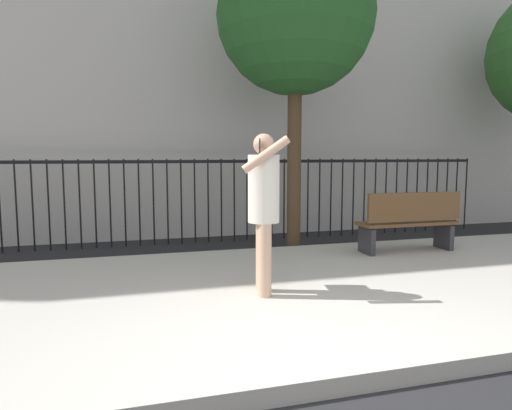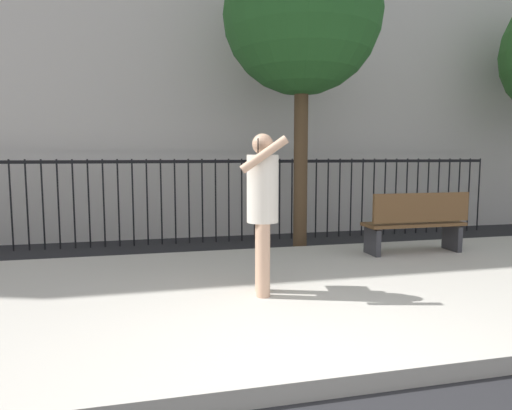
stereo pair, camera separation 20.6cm
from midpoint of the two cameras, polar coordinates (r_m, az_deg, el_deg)
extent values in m
plane|color=black|center=(3.47, 8.64, -22.60)|extent=(60.00, 60.00, 0.00)
cube|color=#B2ADA3|center=(5.36, -1.34, -11.08)|extent=(28.00, 4.40, 0.15)
cube|color=black|center=(8.75, -7.50, 5.37)|extent=(12.00, 0.04, 0.06)
cylinder|color=black|center=(8.96, -29.79, -0.18)|extent=(0.03, 0.03, 1.60)
cylinder|color=black|center=(8.90, -28.19, -0.13)|extent=(0.03, 0.03, 1.60)
cylinder|color=black|center=(8.85, -26.58, -0.08)|extent=(0.03, 0.03, 1.60)
cylinder|color=black|center=(8.81, -24.95, -0.04)|extent=(0.03, 0.03, 1.60)
cylinder|color=black|center=(8.77, -23.30, 0.01)|extent=(0.03, 0.03, 1.60)
cylinder|color=black|center=(8.74, -21.64, 0.06)|extent=(0.03, 0.03, 1.60)
cylinder|color=black|center=(8.72, -19.98, 0.11)|extent=(0.03, 0.03, 1.60)
cylinder|color=black|center=(8.71, -18.30, 0.16)|extent=(0.03, 0.03, 1.60)
cylinder|color=black|center=(8.70, -16.62, 0.21)|extent=(0.03, 0.03, 1.60)
cylinder|color=black|center=(8.70, -14.94, 0.26)|extent=(0.03, 0.03, 1.60)
cylinder|color=black|center=(8.71, -13.26, 0.31)|extent=(0.03, 0.03, 1.60)
cylinder|color=black|center=(8.72, -11.59, 0.36)|extent=(0.03, 0.03, 1.60)
cylinder|color=black|center=(8.74, -9.92, 0.41)|extent=(0.03, 0.03, 1.60)
cylinder|color=black|center=(8.77, -8.26, 0.46)|extent=(0.03, 0.03, 1.60)
cylinder|color=black|center=(8.81, -6.61, 0.50)|extent=(0.03, 0.03, 1.60)
cylinder|color=black|center=(8.86, -4.98, 0.55)|extent=(0.03, 0.03, 1.60)
cylinder|color=black|center=(8.91, -3.37, 0.59)|extent=(0.03, 0.03, 1.60)
cylinder|color=black|center=(8.97, -1.78, 0.64)|extent=(0.03, 0.03, 1.60)
cylinder|color=black|center=(9.03, -0.21, 0.68)|extent=(0.03, 0.03, 1.60)
cylinder|color=black|center=(9.10, 1.34, 0.72)|extent=(0.03, 0.03, 1.60)
cylinder|color=black|center=(9.18, 2.86, 0.76)|extent=(0.03, 0.03, 1.60)
cylinder|color=black|center=(9.27, 4.35, 0.80)|extent=(0.03, 0.03, 1.60)
cylinder|color=black|center=(9.36, 5.82, 0.84)|extent=(0.03, 0.03, 1.60)
cylinder|color=black|center=(9.46, 7.26, 0.88)|extent=(0.03, 0.03, 1.60)
cylinder|color=black|center=(9.56, 8.67, 0.91)|extent=(0.03, 0.03, 1.60)
cylinder|color=black|center=(9.67, 10.04, 0.95)|extent=(0.03, 0.03, 1.60)
cylinder|color=black|center=(9.78, 11.39, 0.98)|extent=(0.03, 0.03, 1.60)
cylinder|color=black|center=(9.90, 12.70, 1.01)|extent=(0.03, 0.03, 1.60)
cylinder|color=black|center=(10.03, 13.98, 1.04)|extent=(0.03, 0.03, 1.60)
cylinder|color=black|center=(10.16, 15.23, 1.07)|extent=(0.03, 0.03, 1.60)
cylinder|color=black|center=(10.29, 16.45, 1.10)|extent=(0.03, 0.03, 1.60)
cylinder|color=black|center=(10.43, 17.64, 1.13)|extent=(0.03, 0.03, 1.60)
cylinder|color=black|center=(10.57, 18.79, 1.15)|extent=(0.03, 0.03, 1.60)
cylinder|color=black|center=(10.72, 19.91, 1.18)|extent=(0.03, 0.03, 1.60)
cylinder|color=black|center=(10.87, 21.00, 1.20)|extent=(0.03, 0.03, 1.60)
cylinder|color=black|center=(11.03, 22.07, 1.22)|extent=(0.03, 0.03, 1.60)
cylinder|color=black|center=(11.18, 23.10, 1.24)|extent=(0.03, 0.03, 1.60)
cylinder|color=black|center=(11.35, 24.10, 1.27)|extent=(0.03, 0.03, 1.60)
cylinder|color=tan|center=(4.95, -0.13, -6.87)|extent=(0.15, 0.15, 0.80)
cylinder|color=tan|center=(5.14, -0.34, -6.37)|extent=(0.15, 0.15, 0.80)
cylinder|color=silver|center=(4.93, -0.24, 2.03)|extent=(0.40, 0.40, 0.73)
sphere|color=tan|center=(4.92, -0.24, 7.57)|extent=(0.22, 0.22, 0.22)
cylinder|color=tan|center=(4.72, -0.01, 6.28)|extent=(0.51, 0.18, 0.39)
cylinder|color=tan|center=(5.13, -0.45, 1.94)|extent=(0.09, 0.09, 0.55)
cube|color=black|center=(4.76, -0.80, 7.37)|extent=(0.02, 0.07, 0.15)
cube|color=brown|center=(5.20, -0.50, 1.04)|extent=(0.21, 0.30, 0.34)
cube|color=brown|center=(7.61, 17.46, -2.15)|extent=(1.60, 0.45, 0.05)
cube|color=brown|center=(7.41, 18.36, -0.21)|extent=(1.60, 0.06, 0.44)
cube|color=#333338|center=(7.29, 12.78, -4.37)|extent=(0.08, 0.41, 0.40)
cube|color=#333338|center=(8.05, 21.58, -3.66)|extent=(0.08, 0.41, 0.40)
cylinder|color=#4C3823|center=(7.99, 4.03, 5.98)|extent=(0.24, 0.24, 3.28)
sphere|color=#235623|center=(8.33, 4.16, 22.50)|extent=(2.66, 2.66, 2.66)
camera|label=1|loc=(0.10, -91.13, -0.12)|focal=32.24mm
camera|label=2|loc=(0.10, 88.87, 0.12)|focal=32.24mm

